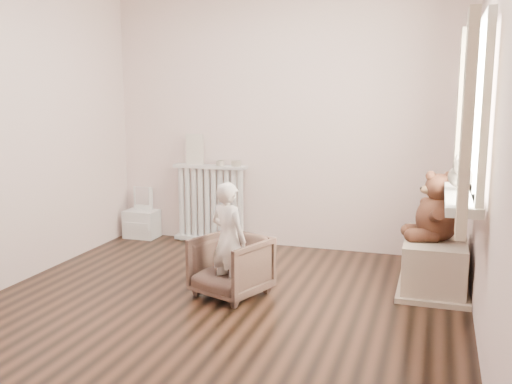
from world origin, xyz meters
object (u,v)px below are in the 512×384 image
(radiator, at_px, (211,206))
(armchair, at_px, (231,266))
(toy_bench, at_px, (434,263))
(plush_cat, at_px, (461,175))
(child, at_px, (228,239))
(teddy_bear, at_px, (438,209))
(toy_vanity, at_px, (141,213))

(radiator, distance_m, armchair, 1.62)
(toy_bench, xyz_separation_m, plush_cat, (0.14, -0.47, 0.80))
(radiator, relative_size, child, 0.93)
(toy_bench, distance_m, teddy_bear, 0.48)
(toy_vanity, height_order, child, child)
(toy_vanity, relative_size, armchair, 1.06)
(radiator, xyz_separation_m, plush_cat, (2.41, -1.21, 0.61))
(child, relative_size, teddy_bear, 1.65)
(plush_cat, bearing_deg, radiator, 147.05)
(radiator, relative_size, toy_bench, 0.92)
(radiator, xyz_separation_m, toy_vanity, (-0.80, -0.03, -0.11))
(toy_vanity, xyz_separation_m, teddy_bear, (3.07, -0.79, 0.40))
(radiator, distance_m, toy_bench, 2.39)
(radiator, bearing_deg, teddy_bear, -19.88)
(armchair, height_order, teddy_bear, teddy_bear)
(radiator, relative_size, plush_cat, 2.92)
(radiator, distance_m, teddy_bear, 2.43)
(child, bearing_deg, toy_vanity, -21.85)
(toy_vanity, xyz_separation_m, plush_cat, (3.21, -1.18, 0.72))
(armchair, bearing_deg, teddy_bear, 42.76)
(radiator, bearing_deg, plush_cat, -26.66)
(toy_bench, relative_size, teddy_bear, 1.66)
(toy_vanity, xyz_separation_m, armchair, (1.56, -1.40, -0.04))
(armchair, height_order, child, child)
(toy_vanity, bearing_deg, plush_cat, -20.16)
(teddy_bear, bearing_deg, child, -169.36)
(toy_vanity, xyz_separation_m, child, (1.56, -1.45, 0.19))
(armchair, height_order, toy_bench, armchair)
(teddy_bear, bearing_deg, armchair, -170.97)
(toy_bench, xyz_separation_m, teddy_bear, (0.00, -0.09, 0.47))
(child, distance_m, plush_cat, 1.76)
(armchair, relative_size, teddy_bear, 0.96)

